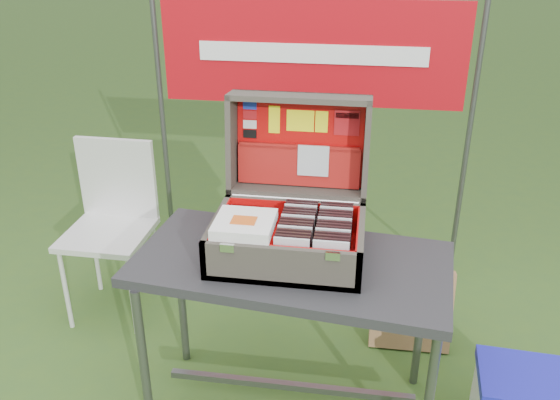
% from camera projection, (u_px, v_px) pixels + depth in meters
% --- Properties ---
extents(ground, '(80.00, 80.00, 0.00)m').
position_uv_depth(ground, '(280.00, 392.00, 2.67)').
color(ground, '#355723').
rests_on(ground, ground).
extents(table, '(1.26, 0.73, 0.75)m').
position_uv_depth(table, '(291.00, 338.00, 2.43)').
color(table, '#2C2C2F').
rests_on(table, ground).
extents(table_top, '(1.26, 0.73, 0.04)m').
position_uv_depth(table_top, '(291.00, 264.00, 2.28)').
color(table_top, '#2C2C2F').
rests_on(table_top, ground).
extents(table_leg_fl, '(0.04, 0.04, 0.71)m').
position_uv_depth(table_leg_fl, '(144.00, 368.00, 2.30)').
color(table_leg_fl, '#59595B').
rests_on(table_leg_fl, ground).
extents(table_leg_fr, '(0.04, 0.04, 0.71)m').
position_uv_depth(table_leg_fr, '(429.00, 399.00, 2.15)').
color(table_leg_fr, '#59595B').
rests_on(table_leg_fr, ground).
extents(table_leg_bl, '(0.04, 0.04, 0.71)m').
position_uv_depth(table_leg_bl, '(181.00, 297.00, 2.73)').
color(table_leg_bl, '#59595B').
rests_on(table_leg_bl, ground).
extents(table_leg_br, '(0.04, 0.04, 0.71)m').
position_uv_depth(table_leg_br, '(421.00, 319.00, 2.58)').
color(table_leg_br, '#59595B').
rests_on(table_leg_br, ground).
extents(table_brace, '(1.05, 0.03, 0.03)m').
position_uv_depth(table_brace, '(290.00, 386.00, 2.54)').
color(table_brace, '#59595B').
rests_on(table_brace, ground).
extents(suitcase, '(0.57, 0.57, 0.55)m').
position_uv_depth(suitcase, '(290.00, 186.00, 2.22)').
color(suitcase, '#554E43').
rests_on(suitcase, table).
extents(suitcase_base_bottom, '(0.57, 0.41, 0.02)m').
position_uv_depth(suitcase_base_bottom, '(287.00, 255.00, 2.28)').
color(suitcase_base_bottom, '#554E43').
rests_on(suitcase_base_bottom, table_top).
extents(suitcase_base_wall_front, '(0.57, 0.02, 0.15)m').
position_uv_depth(suitcase_base_wall_front, '(280.00, 267.00, 2.08)').
color(suitcase_base_wall_front, '#554E43').
rests_on(suitcase_base_wall_front, table_top).
extents(suitcase_base_wall_back, '(0.57, 0.02, 0.15)m').
position_uv_depth(suitcase_base_wall_back, '(294.00, 217.00, 2.42)').
color(suitcase_base_wall_back, '#554E43').
rests_on(suitcase_base_wall_back, table_top).
extents(suitcase_base_wall_left, '(0.02, 0.41, 0.15)m').
position_uv_depth(suitcase_base_wall_left, '(217.00, 235.00, 2.29)').
color(suitcase_base_wall_left, '#554E43').
rests_on(suitcase_base_wall_left, table_top).
extents(suitcase_base_wall_right, '(0.02, 0.41, 0.15)m').
position_uv_depth(suitcase_base_wall_right, '(360.00, 246.00, 2.21)').
color(suitcase_base_wall_right, '#554E43').
rests_on(suitcase_base_wall_right, table_top).
extents(suitcase_liner_floor, '(0.53, 0.36, 0.01)m').
position_uv_depth(suitcase_liner_floor, '(287.00, 252.00, 2.27)').
color(suitcase_liner_floor, red).
rests_on(suitcase_liner_floor, suitcase_base_bottom).
extents(suitcase_latch_left, '(0.05, 0.01, 0.03)m').
position_uv_depth(suitcase_latch_left, '(227.00, 248.00, 2.06)').
color(suitcase_latch_left, silver).
rests_on(suitcase_latch_left, suitcase_base_wall_front).
extents(suitcase_latch_right, '(0.05, 0.01, 0.03)m').
position_uv_depth(suitcase_latch_right, '(333.00, 256.00, 2.01)').
color(suitcase_latch_right, silver).
rests_on(suitcase_latch_right, suitcase_base_wall_front).
extents(suitcase_hinge, '(0.52, 0.02, 0.02)m').
position_uv_depth(suitcase_hinge, '(295.00, 199.00, 2.40)').
color(suitcase_hinge, silver).
rests_on(suitcase_hinge, suitcase_base_wall_back).
extents(suitcase_lid_back, '(0.57, 0.06, 0.41)m').
position_uv_depth(suitcase_lid_back, '(300.00, 142.00, 2.46)').
color(suitcase_lid_back, '#554E43').
rests_on(suitcase_lid_back, suitcase_base_wall_back).
extents(suitcase_lid_rim_far, '(0.57, 0.16, 0.04)m').
position_uv_depth(suitcase_lid_rim_far, '(300.00, 98.00, 2.34)').
color(suitcase_lid_rim_far, '#554E43').
rests_on(suitcase_lid_rim_far, suitcase_lid_back).
extents(suitcase_lid_rim_near, '(0.57, 0.16, 0.04)m').
position_uv_depth(suitcase_lid_rim_near, '(297.00, 191.00, 2.47)').
color(suitcase_lid_rim_near, '#554E43').
rests_on(suitcase_lid_rim_near, suitcase_lid_back).
extents(suitcase_lid_rim_left, '(0.02, 0.19, 0.42)m').
position_uv_depth(suitcase_lid_rim_left, '(232.00, 142.00, 2.44)').
color(suitcase_lid_rim_left, '#554E43').
rests_on(suitcase_lid_rim_left, suitcase_lid_back).
extents(suitcase_lid_rim_right, '(0.02, 0.19, 0.42)m').
position_uv_depth(suitcase_lid_rim_right, '(367.00, 149.00, 2.36)').
color(suitcase_lid_rim_right, '#554E43').
rests_on(suitcase_lid_rim_right, suitcase_lid_back).
extents(suitcase_lid_liner, '(0.52, 0.04, 0.36)m').
position_uv_depth(suitcase_lid_liner, '(300.00, 142.00, 2.45)').
color(suitcase_lid_liner, red).
rests_on(suitcase_lid_liner, suitcase_lid_back).
extents(suitcase_liner_wall_front, '(0.53, 0.01, 0.13)m').
position_uv_depth(suitcase_liner_wall_front, '(280.00, 262.00, 2.08)').
color(suitcase_liner_wall_front, red).
rests_on(suitcase_liner_wall_front, suitcase_base_bottom).
extents(suitcase_liner_wall_back, '(0.53, 0.01, 0.13)m').
position_uv_depth(suitcase_liner_wall_back, '(294.00, 216.00, 2.40)').
color(suitcase_liner_wall_back, red).
rests_on(suitcase_liner_wall_back, suitcase_base_bottom).
extents(suitcase_liner_wall_left, '(0.01, 0.36, 0.13)m').
position_uv_depth(suitcase_liner_wall_left, '(221.00, 233.00, 2.28)').
color(suitcase_liner_wall_left, red).
rests_on(suitcase_liner_wall_left, suitcase_base_bottom).
extents(suitcase_liner_wall_right, '(0.01, 0.36, 0.13)m').
position_uv_depth(suitcase_liner_wall_right, '(357.00, 243.00, 2.21)').
color(suitcase_liner_wall_right, red).
rests_on(suitcase_liner_wall_right, suitcase_base_bottom).
extents(suitcase_lid_pocket, '(0.51, 0.05, 0.17)m').
position_uv_depth(suitcase_lid_pocket, '(299.00, 166.00, 2.46)').
color(suitcase_lid_pocket, '#A11714').
rests_on(suitcase_lid_pocket, suitcase_lid_liner).
extents(suitcase_pocket_edge, '(0.50, 0.02, 0.02)m').
position_uv_depth(suitcase_pocket_edge, '(299.00, 147.00, 2.43)').
color(suitcase_pocket_edge, '#A11714').
rests_on(suitcase_pocket_edge, suitcase_lid_pocket).
extents(suitcase_pocket_cd, '(0.13, 0.02, 0.13)m').
position_uv_depth(suitcase_pocket_cd, '(313.00, 161.00, 2.43)').
color(suitcase_pocket_cd, silver).
rests_on(suitcase_pocket_cd, suitcase_lid_pocket).
extents(lid_sticker_cc_a, '(0.06, 0.01, 0.03)m').
position_uv_depth(lid_sticker_cc_a, '(250.00, 105.00, 2.42)').
color(lid_sticker_cc_a, '#1933B2').
rests_on(lid_sticker_cc_a, suitcase_lid_liner).
extents(lid_sticker_cc_b, '(0.06, 0.01, 0.03)m').
position_uv_depth(lid_sticker_cc_b, '(250.00, 115.00, 2.44)').
color(lid_sticker_cc_b, red).
rests_on(lid_sticker_cc_b, suitcase_lid_liner).
extents(lid_sticker_cc_c, '(0.06, 0.01, 0.03)m').
position_uv_depth(lid_sticker_cc_c, '(250.00, 124.00, 2.45)').
color(lid_sticker_cc_c, white).
rests_on(lid_sticker_cc_c, suitcase_lid_liner).
extents(lid_sticker_cc_d, '(0.06, 0.01, 0.03)m').
position_uv_depth(lid_sticker_cc_d, '(250.00, 134.00, 2.46)').
color(lid_sticker_cc_d, black).
rests_on(lid_sticker_cc_d, suitcase_lid_liner).
extents(lid_card_neon_tall, '(0.05, 0.01, 0.11)m').
position_uv_depth(lid_card_neon_tall, '(274.00, 120.00, 2.43)').
color(lid_card_neon_tall, '#FAF614').
rests_on(lid_card_neon_tall, suitcase_lid_liner).
extents(lid_card_neon_main, '(0.11, 0.01, 0.09)m').
position_uv_depth(lid_card_neon_main, '(300.00, 121.00, 2.41)').
color(lid_card_neon_main, '#FAF614').
rests_on(lid_card_neon_main, suitcase_lid_liner).
extents(lid_card_neon_small, '(0.05, 0.01, 0.09)m').
position_uv_depth(lid_card_neon_small, '(322.00, 122.00, 2.40)').
color(lid_card_neon_small, '#FAF614').
rests_on(lid_card_neon_small, suitcase_lid_liner).
extents(lid_sticker_band, '(0.10, 0.01, 0.10)m').
position_uv_depth(lid_sticker_band, '(347.00, 123.00, 2.39)').
color(lid_sticker_band, red).
rests_on(lid_sticker_band, suitcase_lid_liner).
extents(lid_sticker_band_bar, '(0.09, 0.01, 0.02)m').
position_uv_depth(lid_sticker_band_bar, '(347.00, 116.00, 2.38)').
color(lid_sticker_band_bar, black).
rests_on(lid_sticker_band_bar, suitcase_lid_liner).
extents(cd_left_0, '(0.13, 0.01, 0.15)m').
position_uv_depth(cd_left_0, '(291.00, 256.00, 2.09)').
color(cd_left_0, silver).
rests_on(cd_left_0, suitcase_liner_floor).
extents(cd_left_1, '(0.13, 0.01, 0.15)m').
position_uv_depth(cd_left_1, '(292.00, 253.00, 2.11)').
color(cd_left_1, black).
rests_on(cd_left_1, suitcase_liner_floor).
extents(cd_left_2, '(0.13, 0.01, 0.15)m').
position_uv_depth(cd_left_2, '(293.00, 250.00, 2.13)').
color(cd_left_2, black).
rests_on(cd_left_2, suitcase_liner_floor).
extents(cd_left_3, '(0.13, 0.01, 0.15)m').
position_uv_depth(cd_left_3, '(294.00, 247.00, 2.15)').
color(cd_left_3, black).
rests_on(cd_left_3, suitcase_liner_floor).
extents(cd_left_4, '(0.13, 0.01, 0.15)m').
position_uv_depth(cd_left_4, '(295.00, 244.00, 2.17)').
color(cd_left_4, silver).
rests_on(cd_left_4, suitcase_liner_floor).
extents(cd_left_5, '(0.13, 0.01, 0.15)m').
position_uv_depth(cd_left_5, '(295.00, 241.00, 2.19)').
color(cd_left_5, black).
rests_on(cd_left_5, suitcase_liner_floor).
extents(cd_left_6, '(0.13, 0.01, 0.15)m').
position_uv_depth(cd_left_6, '(296.00, 238.00, 2.21)').
color(cd_left_6, black).
rests_on(cd_left_6, suitcase_liner_floor).
extents(cd_left_7, '(0.13, 0.01, 0.15)m').
position_uv_depth(cd_left_7, '(297.00, 235.00, 2.23)').
color(cd_left_7, black).
rests_on(cd_left_7, suitcase_liner_floor).
extents(cd_left_8, '(0.13, 0.01, 0.15)m').
position_uv_depth(cd_left_8, '(298.00, 232.00, 2.25)').
color(cd_left_8, silver).
rests_on(cd_left_8, suitcase_liner_floor).
extents(cd_left_9, '(0.13, 0.01, 0.15)m').
position_uv_depth(cd_left_9, '(298.00, 230.00, 2.27)').
color(cd_left_9, black).
rests_on(cd_left_9, suitcase_liner_floor).
extents(cd_left_10, '(0.13, 0.01, 0.15)m').
position_uv_depth(cd_left_10, '(299.00, 227.00, 2.29)').
color(cd_left_10, black).
rests_on(cd_left_10, suitcase_liner_floor).
extents(cd_left_11, '(0.13, 0.01, 0.15)m').
position_uv_depth(cd_left_11, '(300.00, 224.00, 2.31)').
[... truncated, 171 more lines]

